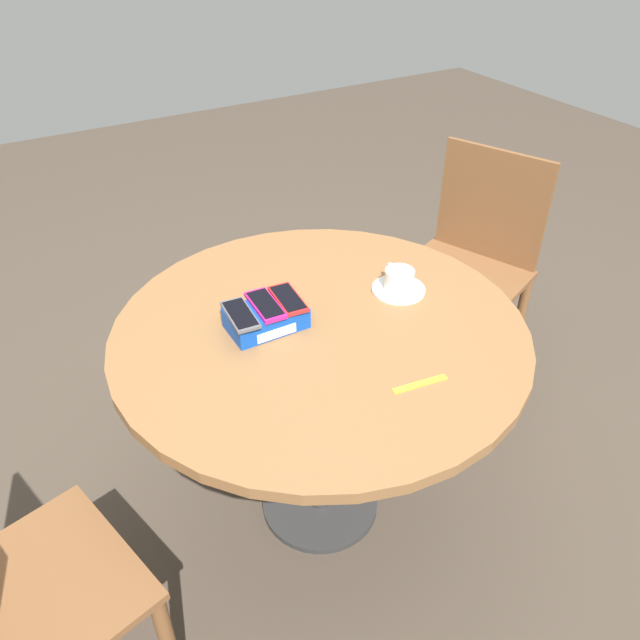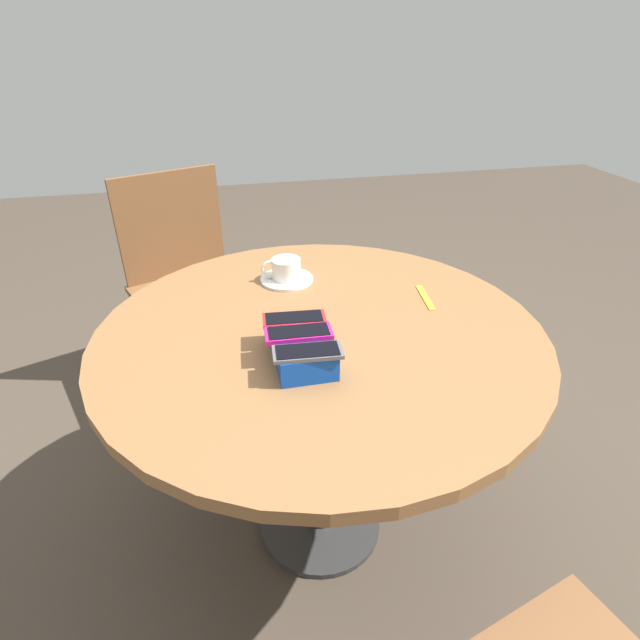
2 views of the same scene
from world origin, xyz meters
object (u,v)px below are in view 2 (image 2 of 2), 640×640
Objects in this scene: lanyard_strap at (425,297)px; chair_far_side at (191,285)px; phone_red at (294,319)px; saucer at (287,279)px; phone_magenta at (299,333)px; round_table at (320,358)px; phone_gray at (308,352)px; phone_box at (302,347)px; coffee_cup at (285,268)px.

lanyard_strap is 1.00m from chair_far_side.
phone_red is 1.06× the size of lanyard_strap.
chair_far_side is (0.87, 0.26, -0.31)m from phone_red.
saucer is 1.09× the size of lanyard_strap.
round_table is at bearing -31.97° from phone_magenta.
round_table is 7.42× the size of phone_gray.
phone_red reaches higher than round_table.
round_table is 0.89m from chair_far_side.
phone_magenta is 1.02m from chair_far_side.
lanyard_strap is (0.20, -0.37, -0.03)m from phone_box.
coffee_cup reaches higher than phone_box.
phone_magenta is at bearing 178.12° from phone_red.
phone_box is at bearing -112.24° from phone_magenta.
phone_box reaches higher than saucer.
phone_magenta is at bearing 117.94° from lanyard_strap.
phone_magenta is 0.43m from lanyard_strap.
phone_magenta is 0.97× the size of saucer.
saucer is at bearing -6.28° from phone_red.
saucer is at bearing 61.14° from lanyard_strap.
chair_far_side is (0.93, 0.25, -0.31)m from phone_magenta.
phone_gray reaches higher than saucer.
phone_gray is 0.97× the size of saucer.
saucer is 1.33× the size of coffee_cup.
phone_gray is at bearing -165.53° from chair_far_side.
coffee_cup is at bearing 61.30° from lanyard_strap.
phone_box is 0.04m from phone_magenta.
lanyard_strap is at bearing -61.41° from phone_box.
saucer is at bearing -4.14° from phone_gray.
lanyard_strap is (0.08, -0.31, 0.09)m from round_table.
phone_magenta is at bearing -164.75° from chair_far_side.
coffee_cup is 0.82× the size of lanyard_strap.
phone_magenta is 1.30× the size of coffee_cup.
saucer is at bearing -95.39° from coffee_cup.
phone_red is 0.16× the size of chair_far_side.
phone_gray is 0.99× the size of phone_magenta.
coffee_cup reaches higher than saucer.
phone_magenta is 1.01× the size of phone_red.
chair_far_side is at bearing 40.75° from lanyard_strap.
saucer is (0.27, 0.03, 0.09)m from round_table.
phone_red is (0.07, 0.00, 0.03)m from phone_box.
chair_far_side is at bearing 15.54° from phone_box.
phone_gray is at bearing 175.86° from saucer.
chair_far_side is (0.82, 0.33, -0.16)m from round_table.
phone_box is 0.22× the size of chair_far_side.
coffee_cup is 0.39m from lanyard_strap.
phone_box is 1.74× the size of coffee_cup.
phone_gray is at bearing -176.26° from phone_magenta.
phone_magenta reaches higher than phone_box.
chair_far_side reaches higher than lanyard_strap.
coffee_cup is (0.46, -0.03, -0.02)m from phone_gray.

